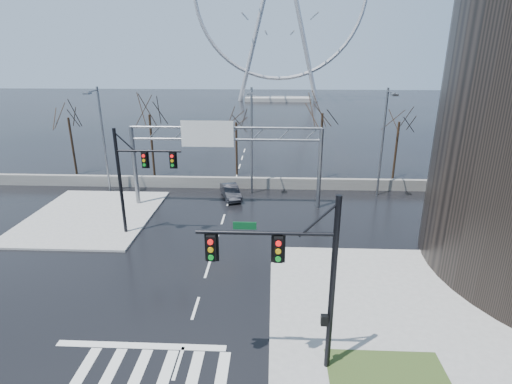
# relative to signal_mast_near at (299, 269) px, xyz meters

# --- Properties ---
(ground) EXTENTS (260.00, 260.00, 0.00)m
(ground) POSITION_rel_signal_mast_near_xyz_m (-5.14, 4.04, -4.87)
(ground) COLOR black
(ground) RESTS_ON ground
(sidewalk_right_ext) EXTENTS (12.00, 10.00, 0.15)m
(sidewalk_right_ext) POSITION_rel_signal_mast_near_xyz_m (4.86, 6.04, -4.80)
(sidewalk_right_ext) COLOR gray
(sidewalk_right_ext) RESTS_ON ground
(sidewalk_far) EXTENTS (10.00, 12.00, 0.15)m
(sidewalk_far) POSITION_rel_signal_mast_near_xyz_m (-16.14, 16.04, -4.80)
(sidewalk_far) COLOR gray
(sidewalk_far) RESTS_ON ground
(barrier_wall) EXTENTS (52.00, 0.50, 1.10)m
(barrier_wall) POSITION_rel_signal_mast_near_xyz_m (-5.14, 24.04, -4.32)
(barrier_wall) COLOR slate
(barrier_wall) RESTS_ON ground
(signal_mast_near) EXTENTS (5.52, 0.41, 8.00)m
(signal_mast_near) POSITION_rel_signal_mast_near_xyz_m (0.00, 0.00, 0.00)
(signal_mast_near) COLOR black
(signal_mast_near) RESTS_ON ground
(signal_mast_far) EXTENTS (4.72, 0.41, 8.00)m
(signal_mast_far) POSITION_rel_signal_mast_near_xyz_m (-11.01, 13.00, -0.04)
(signal_mast_far) COLOR black
(signal_mast_far) RESTS_ON ground
(sign_gantry) EXTENTS (16.36, 0.40, 7.60)m
(sign_gantry) POSITION_rel_signal_mast_near_xyz_m (-5.52, 19.00, 0.31)
(sign_gantry) COLOR slate
(sign_gantry) RESTS_ON ground
(streetlight_left) EXTENTS (0.50, 2.55, 10.00)m
(streetlight_left) POSITION_rel_signal_mast_near_xyz_m (-17.14, 22.20, 1.01)
(streetlight_left) COLOR slate
(streetlight_left) RESTS_ON ground
(streetlight_mid) EXTENTS (0.50, 2.55, 10.00)m
(streetlight_mid) POSITION_rel_signal_mast_near_xyz_m (-3.14, 22.20, 1.01)
(streetlight_mid) COLOR slate
(streetlight_mid) RESTS_ON ground
(streetlight_right) EXTENTS (0.50, 2.55, 10.00)m
(streetlight_right) POSITION_rel_signal_mast_near_xyz_m (8.86, 22.20, 1.01)
(streetlight_right) COLOR slate
(streetlight_right) RESTS_ON ground
(tree_far_left) EXTENTS (3.50, 3.50, 7.00)m
(tree_far_left) POSITION_rel_signal_mast_near_xyz_m (-23.14, 28.04, 0.70)
(tree_far_left) COLOR black
(tree_far_left) RESTS_ON ground
(tree_left) EXTENTS (3.75, 3.75, 7.50)m
(tree_left) POSITION_rel_signal_mast_near_xyz_m (-14.14, 27.54, 1.10)
(tree_left) COLOR black
(tree_left) RESTS_ON ground
(tree_center) EXTENTS (3.25, 3.25, 6.50)m
(tree_center) POSITION_rel_signal_mast_near_xyz_m (-5.14, 28.54, 0.30)
(tree_center) COLOR black
(tree_center) RESTS_ON ground
(tree_right) EXTENTS (3.90, 3.90, 7.80)m
(tree_right) POSITION_rel_signal_mast_near_xyz_m (3.86, 27.54, 1.34)
(tree_right) COLOR black
(tree_right) RESTS_ON ground
(tree_far_right) EXTENTS (3.40, 3.40, 6.80)m
(tree_far_right) POSITION_rel_signal_mast_near_xyz_m (11.86, 28.04, 0.54)
(tree_far_right) COLOR black
(tree_far_right) RESTS_ON ground
(car) EXTENTS (2.51, 4.15, 1.29)m
(car) POSITION_rel_signal_mast_near_xyz_m (-5.04, 21.04, -4.23)
(car) COLOR black
(car) RESTS_ON ground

